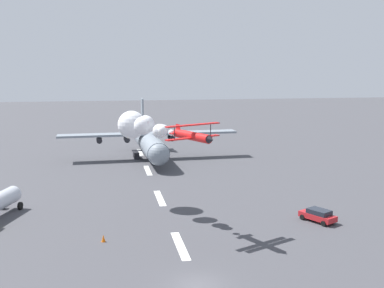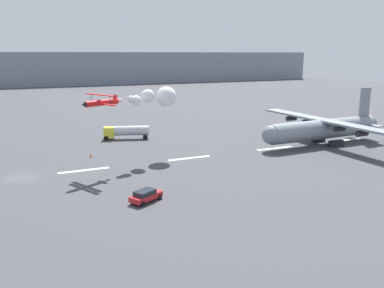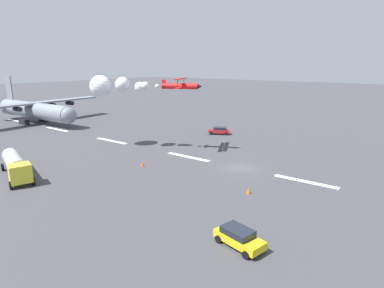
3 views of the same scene
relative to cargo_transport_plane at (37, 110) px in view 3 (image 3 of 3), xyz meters
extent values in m
plane|color=#424247|center=(-55.85, 1.31, -3.36)|extent=(440.00, 440.00, 0.00)
cube|color=white|center=(-65.03, 1.31, -3.35)|extent=(8.00, 0.90, 0.01)
cube|color=white|center=(-46.67, 1.31, -3.35)|extent=(8.00, 0.90, 0.01)
cube|color=white|center=(-28.31, 1.31, -3.35)|extent=(8.00, 0.90, 0.01)
cube|color=white|center=(-9.94, 1.31, -3.35)|extent=(8.00, 0.90, 0.01)
cube|color=white|center=(8.42, 1.31, -3.35)|extent=(8.00, 0.90, 0.01)
cylinder|color=gray|center=(1.10, 0.04, -0.18)|extent=(26.37, 4.82, 3.95)
sphere|color=gray|center=(-12.02, -0.40, -0.18)|extent=(3.76, 3.76, 3.76)
cube|color=gray|center=(1.10, 0.04, 1.60)|extent=(4.36, 35.05, 0.40)
cylinder|color=black|center=(0.55, 4.39, 0.70)|extent=(2.44, 1.18, 1.10)
cylinder|color=black|center=(0.84, -4.34, 0.70)|extent=(2.44, 1.18, 1.10)
cylinder|color=black|center=(1.02, -9.59, 0.70)|extent=(2.44, 1.18, 1.10)
cube|color=gray|center=(12.12, 0.40, 4.80)|extent=(2.81, 0.39, 6.00)
cube|color=gray|center=(12.12, 0.40, 0.12)|extent=(2.30, 9.06, 0.24)
cube|color=black|center=(2.18, -2.41, -2.76)|extent=(3.23, 1.11, 1.20)
cube|color=black|center=(2.01, 2.54, -2.76)|extent=(3.23, 1.11, 1.20)
cylinder|color=red|center=(-43.67, -0.46, 7.49)|extent=(5.67, 3.33, 0.93)
cube|color=red|center=(-43.85, -0.55, 7.34)|extent=(3.42, 6.27, 0.12)
cube|color=red|center=(-43.85, -0.55, 8.69)|extent=(3.42, 6.27, 0.12)
cylinder|color=black|center=(-42.85, -2.65, 8.02)|extent=(0.08, 0.08, 1.35)
cylinder|color=black|center=(-44.84, 1.55, 8.02)|extent=(0.08, 0.08, 1.35)
cube|color=red|center=(-41.29, 0.66, 7.94)|extent=(0.68, 0.39, 1.10)
cube|color=red|center=(-41.29, 0.66, 7.54)|extent=(1.40, 2.06, 0.08)
cone|color=black|center=(-46.62, -1.86, 7.49)|extent=(0.97, 1.01, 0.79)
sphere|color=white|center=(-40.38, 1.28, 7.44)|extent=(0.70, 0.70, 0.70)
sphere|color=white|center=(-38.36, 1.95, 7.50)|extent=(1.26, 1.26, 1.26)
sphere|color=white|center=(-37.44, 2.24, 7.25)|extent=(1.69, 1.69, 1.69)
sphere|color=white|center=(-34.91, 3.66, 7.77)|extent=(2.19, 2.19, 2.19)
sphere|color=white|center=(-35.04, 4.00, 7.63)|extent=(2.20, 2.20, 2.20)
sphere|color=white|center=(-31.04, 5.12, 7.30)|extent=(3.60, 3.60, 3.60)
cube|color=yellow|center=(-37.59, 22.99, -1.76)|extent=(2.84, 2.97, 2.20)
cylinder|color=#B7BCC6|center=(-33.02, 21.49, -1.51)|extent=(7.71, 4.31, 2.10)
cylinder|color=black|center=(-38.53, 22.04, -2.86)|extent=(1.05, 0.62, 1.00)
cylinder|color=black|center=(-30.63, 19.44, -2.86)|extent=(1.05, 0.62, 1.00)
cylinder|color=black|center=(-37.79, 24.32, -2.86)|extent=(1.05, 0.62, 1.00)
cylinder|color=black|center=(-29.88, 21.72, -2.86)|extent=(1.05, 0.62, 1.00)
cube|color=#B21E23|center=(-41.87, -15.82, -2.71)|extent=(4.68, 3.63, 0.65)
cube|color=#1E232D|center=(-42.05, -15.92, -2.11)|extent=(3.08, 2.68, 0.55)
cylinder|color=black|center=(-40.95, -14.32, -3.04)|extent=(0.67, 0.49, 0.64)
cylinder|color=black|center=(-43.63, -15.74, -3.04)|extent=(0.67, 0.49, 0.64)
cylinder|color=black|center=(-40.11, -15.90, -3.04)|extent=(0.67, 0.49, 0.64)
cylinder|color=black|center=(-42.79, -17.33, -3.04)|extent=(0.67, 0.49, 0.64)
cube|color=yellow|center=(-65.19, 19.26, -2.71)|extent=(4.53, 2.76, 0.65)
cube|color=#1E232D|center=(-64.99, 19.21, -2.11)|extent=(2.86, 2.21, 0.55)
cylinder|color=black|center=(-66.84, 18.74, -3.04)|extent=(0.67, 0.37, 0.64)
cylinder|color=black|center=(-63.97, 18.03, -3.04)|extent=(0.67, 0.37, 0.64)
cylinder|color=black|center=(-66.41, 20.49, -3.04)|extent=(0.67, 0.37, 0.64)
cylinder|color=black|center=(-63.54, 19.78, -3.04)|extent=(0.67, 0.37, 0.64)
cone|color=orange|center=(-60.97, 9.02, -2.98)|extent=(0.44, 0.44, 0.75)
cone|color=orange|center=(-44.16, 9.02, -2.98)|extent=(0.44, 0.44, 0.75)
camera|label=1|loc=(-93.64, 8.59, 14.83)|focal=45.66mm
camera|label=2|loc=(-56.07, -61.06, 14.74)|focal=37.21mm
camera|label=3|loc=(-75.68, 40.18, 11.11)|focal=29.88mm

